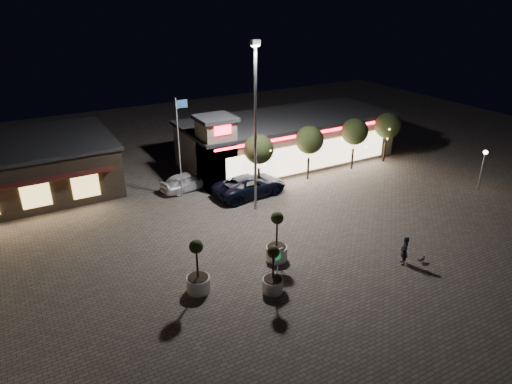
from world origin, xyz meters
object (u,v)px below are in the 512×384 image
white_sedan (187,181)px  pedestrian (404,251)px  planter_left (198,276)px  valet_sign (278,259)px  pickup_truck (250,185)px  planter_mid (273,278)px

white_sedan → pedestrian: bearing=-165.7°
white_sedan → planter_left: 14.20m
pedestrian → planter_left: 12.50m
pedestrian → valet_sign: size_ratio=0.85×
pickup_truck → planter_mid: bearing=153.1°
pedestrian → planter_mid: (-8.37, 1.57, -0.03)m
white_sedan → planter_left: (-4.61, -13.43, 0.24)m
valet_sign → pickup_truck: bearing=68.6°
planter_mid → valet_sign: 1.10m
pedestrian → planter_mid: size_ratio=0.64×
pickup_truck → planter_mid: size_ratio=2.10×
pedestrian → pickup_truck: bearing=-136.9°
pickup_truck → planter_left: 13.16m
pickup_truck → valet_sign: valet_sign is taller
planter_mid → valet_sign: size_ratio=1.34×
white_sedan → valet_sign: size_ratio=2.05×
white_sedan → pickup_truck: bearing=-140.0°
pickup_truck → pedestrian: pedestrian is taller
planter_mid → valet_sign: bearing=42.0°
pedestrian → planter_mid: bearing=-71.1°
pickup_truck → pedestrian: (3.26, -13.50, 0.08)m
planter_mid → planter_left: bearing=150.2°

